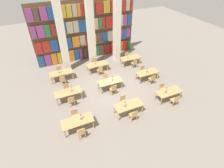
{
  "coord_description": "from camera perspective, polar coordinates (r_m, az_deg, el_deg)",
  "views": [
    {
      "loc": [
        -4.25,
        -9.86,
        8.56
      ],
      "look_at": [
        0.0,
        -0.28,
        0.65
      ],
      "focal_mm": 28.0,
      "sensor_mm": 36.0,
      "label": 1
    }
  ],
  "objects": [
    {
      "name": "desk_lamp_5",
      "position": [
        14.45,
        11.36,
        4.66
      ],
      "size": [
        0.14,
        0.14,
        0.41
      ],
      "color": "brown",
      "rests_on": "reading_table_5"
    },
    {
      "name": "chair_2",
      "position": [
        11.12,
        7.04,
        -10.0
      ],
      "size": [
        0.42,
        0.4,
        0.87
      ],
      "color": "tan",
      "rests_on": "ground_plane"
    },
    {
      "name": "chair_6",
      "position": [
        12.3,
        -13.12,
        -5.29
      ],
      "size": [
        0.42,
        0.4,
        0.87
      ],
      "color": "tan",
      "rests_on": "ground_plane"
    },
    {
      "name": "chair_13",
      "position": [
        15.62,
        -16.81,
        4.12
      ],
      "size": [
        0.42,
        0.4,
        0.87
      ],
      "rotation": [
        0.0,
        0.0,
        3.14
      ],
      "color": "tan",
      "rests_on": "ground_plane"
    },
    {
      "name": "chair_5",
      "position": [
        13.51,
        16.11,
        -1.46
      ],
      "size": [
        0.42,
        0.4,
        0.87
      ],
      "rotation": [
        0.0,
        0.0,
        3.14
      ],
      "color": "tan",
      "rests_on": "ground_plane"
    },
    {
      "name": "ground_plane",
      "position": [
        13.73,
        -0.47,
        -1.52
      ],
      "size": [
        40.0,
        40.0,
        0.0
      ],
      "primitive_type": "plane",
      "color": "gray"
    },
    {
      "name": "reading_table_1",
      "position": [
        11.42,
        5.45,
        -7.09
      ],
      "size": [
        1.87,
        0.82,
        0.72
      ],
      "color": "tan",
      "rests_on": "ground_plane"
    },
    {
      "name": "chair_14",
      "position": [
        15.08,
        -3.95,
        4.5
      ],
      "size": [
        0.42,
        0.4,
        0.87
      ],
      "color": "tan",
      "rests_on": "ground_plane"
    },
    {
      "name": "desk_lamp_1",
      "position": [
        11.07,
        4.3,
        -6.15
      ],
      "size": [
        0.14,
        0.14,
        0.42
      ],
      "color": "brown",
      "rests_on": "reading_table_1"
    },
    {
      "name": "desk_lamp_2",
      "position": [
        12.63,
        17.36,
        -1.57
      ],
      "size": [
        0.14,
        0.14,
        0.45
      ],
      "color": "brown",
      "rests_on": "reading_table_2"
    },
    {
      "name": "chair_4",
      "position": [
        12.76,
        19.83,
        -5.0
      ],
      "size": [
        0.42,
        0.4,
        0.87
      ],
      "color": "tan",
      "rests_on": "ground_plane"
    },
    {
      "name": "chair_3",
      "position": [
        11.97,
        3.74,
        -5.58
      ],
      "size": [
        0.42,
        0.4,
        0.87
      ],
      "rotation": [
        0.0,
        0.0,
        3.14
      ],
      "color": "tan",
      "rests_on": "ground_plane"
    },
    {
      "name": "desk_lamp_8",
      "position": [
        16.33,
        5.25,
        9.35
      ],
      "size": [
        0.14,
        0.14,
        0.44
      ],
      "color": "brown",
      "rests_on": "reading_table_8"
    },
    {
      "name": "desk_lamp_0",
      "position": [
        10.44,
        -10.1,
        -10.19
      ],
      "size": [
        0.14,
        0.14,
        0.4
      ],
      "color": "brown",
      "rests_on": "reading_table_0"
    },
    {
      "name": "desk_lamp_3",
      "position": [
        12.49,
        -13.17,
        -1.02
      ],
      "size": [
        0.14,
        0.14,
        0.5
      ],
      "color": "brown",
      "rests_on": "reading_table_3"
    },
    {
      "name": "desk_lamp_7",
      "position": [
        15.35,
        -5.59,
        7.53
      ],
      "size": [
        0.14,
        0.14,
        0.48
      ],
      "color": "brown",
      "rests_on": "reading_table_7"
    },
    {
      "name": "desk_lamp_6",
      "position": [
        14.74,
        -17.01,
        4.51
      ],
      "size": [
        0.14,
        0.14,
        0.45
      ],
      "color": "brown",
      "rests_on": "reading_table_6"
    },
    {
      "name": "reading_table_3",
      "position": [
        12.72,
        -14.1,
        -2.82
      ],
      "size": [
        1.87,
        0.82,
        0.72
      ],
      "color": "tan",
      "rests_on": "ground_plane"
    },
    {
      "name": "chair_0",
      "position": [
        10.34,
        -9.98,
        -15.28
      ],
      "size": [
        0.42,
        0.4,
        0.87
      ],
      "color": "tan",
      "rests_on": "ground_plane"
    },
    {
      "name": "pillar_right",
      "position": [
        16.53,
        1.6,
        17.37
      ],
      "size": [
        0.56,
        0.56,
        6.0
      ],
      "color": "silver",
      "rests_on": "ground_plane"
    },
    {
      "name": "chair_12",
      "position": [
        14.45,
        -15.83,
        1.41
      ],
      "size": [
        0.42,
        0.4,
        0.87
      ],
      "color": "tan",
      "rests_on": "ground_plane"
    },
    {
      "name": "chair_7",
      "position": [
        13.37,
        -14.49,
        -1.57
      ],
      "size": [
        0.42,
        0.4,
        0.87
      ],
      "rotation": [
        0.0,
        0.0,
        3.14
      ],
      "color": "tan",
      "rests_on": "ground_plane"
    },
    {
      "name": "reading_table_4",
      "position": [
        13.37,
        -0.62,
        0.68
      ],
      "size": [
        1.87,
        0.82,
        0.72
      ],
      "color": "tan",
      "rests_on": "ground_plane"
    },
    {
      "name": "chair_11",
      "position": [
        15.28,
        10.07,
        4.44
      ],
      "size": [
        0.42,
        0.4,
        0.87
      ],
      "rotation": [
        0.0,
        0.0,
        3.14
      ],
      "color": "tan",
      "rests_on": "ground_plane"
    },
    {
      "name": "chair_8",
      "position": [
        12.95,
        0.44,
        -1.63
      ],
      "size": [
        0.42,
        0.4,
        0.87
      ],
      "color": "tan",
      "rests_on": "ground_plane"
    },
    {
      "name": "chair_1",
      "position": [
        11.25,
        -11.95,
        -10.02
      ],
      "size": [
        0.42,
        0.4,
        0.87
      ],
      "rotation": [
        0.0,
        0.0,
        3.14
      ],
      "color": "tan",
      "rests_on": "ground_plane"
    },
    {
      "name": "reading_table_7",
      "position": [
        15.56,
        -4.82,
        6.29
      ],
      "size": [
        1.87,
        0.82,
        0.72
      ],
      "color": "tan",
      "rests_on": "ground_plane"
    },
    {
      "name": "reading_table_5",
      "position": [
        14.7,
        11.46,
        3.6
      ],
      "size": [
        1.87,
        0.82,
        0.72
      ],
      "color": "tan",
      "rests_on": "ground_plane"
    },
    {
      "name": "chair_9",
      "position": [
        13.97,
        -1.91,
        1.64
      ],
      "size": [
        0.42,
        0.4,
        0.87
      ],
      "rotation": [
        0.0,
        0.0,
        3.14
      ],
      "color": "tan",
      "rests_on": "ground_plane"
    },
    {
      "name": "bookshelf_bank",
      "position": [
        17.13,
        -8.41,
        16.31
      ],
      "size": [
        9.63,
        0.35,
        5.5
      ],
      "color": "brown",
      "rests_on": "ground_plane"
    },
    {
      "name": "reading_table_8",
      "position": [
        16.64,
        6.03,
        8.4
      ],
      "size": [
        1.87,
        0.82,
        0.72
      ],
      "color": "tan",
      "rests_on": "ground_plane"
    },
    {
      "name": "chair_17",
      "position": [
        17.27,
        5.01,
        8.97
      ],
      "size": [
        0.42,
        0.4,
        0.87
      ],
      "rotation": [
        0.0,
        0.0,
        3.14
      ],
      "color": "tan",
      "rests_on": "ground_plane"
    },
    {
      "name": "chair_15",
      "position": [
        16.21,
        -5.71,
        6.91
      ],
      "size": [
        0.42,
        0.4,
        0.87
      ],
      "rotation": [
        0.0,
        0.0,
        3.14
      ],
      "color": "tan",
      "rests_on": "ground_plane"
    },
    {
      "name": "chair_16",
      "position": [
        16.23,
        7.33,
        6.81
      ],
      "size": [
        0.42,
        0.4,
        0.87
      ],
      "color": "tan",
      "rests_on": "ground_plane"
    },
    {
      "name": "reading_table_2",
      "position": [
        13.03,
        18.13,
        -2.59
      ],
      "size": [
        1.87,
        0.82,
        0.72
      ],
      "color": "tan",
      "rests_on": "ground_plane"
    },
    {
      "name": "reading_table_0",
      "position": [
        10.65,
        -11.19,
        -11.98
      ],
      "size": [
        1.87,
        0.82,
        0.72
      ],
      "color": "tan",
      "rests_on": "ground_plane"
    },
    {
      "name": "desk_lamp_4",
      "position": [
        13.26,
        0.19,
        2.17
      ],
      "size": [
        0.14,
        0.14,
        0.39
      ],
      "color": "brown",
      "rests_on": "reading_table_4"
    },
    {
      "name": "pillar_left",
      "position": [
        15.21,
        -15.96,
        14.21
      ],
      "size": [
        0.56,
        0.56,
        6.0
      ],
      "color": "silver",
      "rests_on": "ground_plane"
    },
    {
      "name": "chair_10",
      "position": [
        14.35,
        13.0,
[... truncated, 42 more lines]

